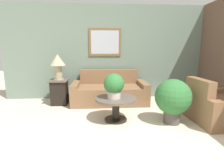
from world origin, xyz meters
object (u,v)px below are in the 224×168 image
coffee_table (116,104)px  armchair (216,107)px  table_lamp (58,63)px  potted_plant_on_table (114,85)px  side_table (60,92)px  couch_main (110,92)px  potted_plant_floor (173,98)px

coffee_table → armchair: bearing=-4.8°
armchair → table_lamp: (-3.32, 1.32, 0.78)m
coffee_table → potted_plant_on_table: (-0.04, -0.02, 0.38)m
coffee_table → side_table: 1.77m
couch_main → potted_plant_on_table: size_ratio=4.03×
potted_plant_floor → table_lamp: bearing=150.7°
potted_plant_on_table → couch_main: bearing=90.8°
armchair → potted_plant_floor: bearing=90.6°
side_table → table_lamp: 0.73m
couch_main → coffee_table: bearing=-87.2°
side_table → potted_plant_floor: (2.41, -1.35, 0.16)m
couch_main → side_table: couch_main is taller
armchair → potted_plant_floor: potted_plant_floor is taller
table_lamp → potted_plant_floor: bearing=-29.3°
armchair → potted_plant_on_table: potted_plant_on_table is taller
couch_main → table_lamp: table_lamp is taller
coffee_table → side_table: size_ratio=1.27×
coffee_table → potted_plant_floor: bearing=-10.7°
armchair → potted_plant_on_table: bearing=84.2°
potted_plant_on_table → coffee_table: bearing=25.9°
couch_main → coffee_table: (0.06, -1.21, 0.05)m
couch_main → potted_plant_floor: potted_plant_floor is taller
couch_main → potted_plant_on_table: potted_plant_on_table is taller
armchair → coffee_table: (-1.97, 0.16, 0.06)m
side_table → couch_main: bearing=2.5°
table_lamp → potted_plant_on_table: table_lamp is taller
armchair → potted_plant_floor: size_ratio=1.30×
couch_main → table_lamp: size_ratio=3.04×
table_lamp → potted_plant_floor: (2.41, -1.35, -0.57)m
coffee_table → potted_plant_floor: size_ratio=0.95×
potted_plant_on_table → potted_plant_floor: (1.10, -0.18, -0.23)m
coffee_table → side_table: (-1.35, 1.15, -0.01)m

